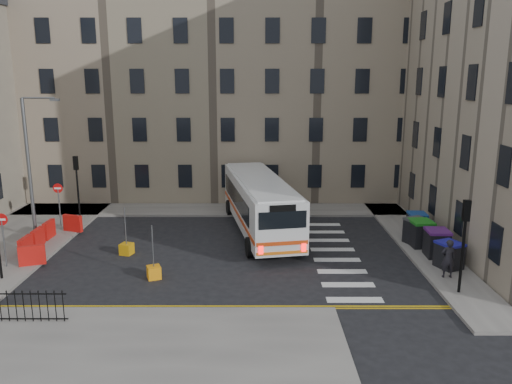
{
  "coord_description": "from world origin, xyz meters",
  "views": [
    {
      "loc": [
        -0.18,
        -25.62,
        9.18
      ],
      "look_at": [
        -0.21,
        1.49,
        3.0
      ],
      "focal_mm": 35.0,
      "sensor_mm": 36.0,
      "label": 1
    }
  ],
  "objects_px": {
    "streetlamp": "(29,167)",
    "bollard_chevron": "(154,272)",
    "bollard_yellow": "(127,249)",
    "pedestrian": "(448,258)",
    "wheelie_bin_e": "(417,224)",
    "wheelie_bin_c": "(421,233)",
    "wheelie_bin_d": "(418,231)",
    "wheelie_bin_a": "(449,255)",
    "wheelie_bin_b": "(437,243)",
    "bus": "(260,202)"
  },
  "relations": [
    {
      "from": "bollard_yellow",
      "to": "streetlamp",
      "type": "bearing_deg",
      "value": 158.09
    },
    {
      "from": "bus",
      "to": "bollard_yellow",
      "type": "xyz_separation_m",
      "value": [
        -7.13,
        -4.01,
        -1.59
      ]
    },
    {
      "from": "wheelie_bin_a",
      "to": "bollard_yellow",
      "type": "distance_m",
      "value": 16.49
    },
    {
      "from": "wheelie_bin_c",
      "to": "pedestrian",
      "type": "xyz_separation_m",
      "value": [
        -0.18,
        -4.45,
        0.18
      ]
    },
    {
      "from": "wheelie_bin_a",
      "to": "wheelie_bin_e",
      "type": "xyz_separation_m",
      "value": [
        0.08,
        5.28,
        0.01
      ]
    },
    {
      "from": "wheelie_bin_d",
      "to": "bollard_yellow",
      "type": "bearing_deg",
      "value": 159.89
    },
    {
      "from": "bus",
      "to": "wheelie_bin_d",
      "type": "distance_m",
      "value": 9.26
    },
    {
      "from": "pedestrian",
      "to": "bollard_yellow",
      "type": "height_order",
      "value": "pedestrian"
    },
    {
      "from": "wheelie_bin_c",
      "to": "wheelie_bin_d",
      "type": "bearing_deg",
      "value": 92.81
    },
    {
      "from": "bollard_chevron",
      "to": "wheelie_bin_a",
      "type": "bearing_deg",
      "value": 4.14
    },
    {
      "from": "bollard_yellow",
      "to": "pedestrian",
      "type": "bearing_deg",
      "value": -12.42
    },
    {
      "from": "wheelie_bin_e",
      "to": "wheelie_bin_a",
      "type": "bearing_deg",
      "value": -87.69
    },
    {
      "from": "bollard_chevron",
      "to": "pedestrian",
      "type": "bearing_deg",
      "value": -0.78
    },
    {
      "from": "bus",
      "to": "bollard_yellow",
      "type": "height_order",
      "value": "bus"
    },
    {
      "from": "wheelie_bin_b",
      "to": "pedestrian",
      "type": "xyz_separation_m",
      "value": [
        -0.48,
        -2.8,
        0.19
      ]
    },
    {
      "from": "wheelie_bin_a",
      "to": "pedestrian",
      "type": "distance_m",
      "value": 1.35
    },
    {
      "from": "wheelie_bin_e",
      "to": "bollard_chevron",
      "type": "height_order",
      "value": "wheelie_bin_e"
    },
    {
      "from": "wheelie_bin_c",
      "to": "bollard_chevron",
      "type": "xyz_separation_m",
      "value": [
        -13.86,
        -4.27,
        -0.58
      ]
    },
    {
      "from": "wheelie_bin_a",
      "to": "wheelie_bin_b",
      "type": "bearing_deg",
      "value": 67.69
    },
    {
      "from": "pedestrian",
      "to": "wheelie_bin_e",
      "type": "bearing_deg",
      "value": -95.41
    },
    {
      "from": "wheelie_bin_e",
      "to": "bollard_yellow",
      "type": "relative_size",
      "value": 2.2
    },
    {
      "from": "streetlamp",
      "to": "bollard_chevron",
      "type": "relative_size",
      "value": 13.57
    },
    {
      "from": "bus",
      "to": "wheelie_bin_b",
      "type": "distance_m",
      "value": 10.34
    },
    {
      "from": "bollard_yellow",
      "to": "bollard_chevron",
      "type": "height_order",
      "value": "same"
    },
    {
      "from": "bollard_chevron",
      "to": "wheelie_bin_d",
      "type": "bearing_deg",
      "value": 18.61
    },
    {
      "from": "wheelie_bin_b",
      "to": "wheelie_bin_e",
      "type": "relative_size",
      "value": 1.09
    },
    {
      "from": "streetlamp",
      "to": "bollard_yellow",
      "type": "height_order",
      "value": "streetlamp"
    },
    {
      "from": "bollard_yellow",
      "to": "bollard_chevron",
      "type": "xyz_separation_m",
      "value": [
        2.12,
        -3.29,
        0.0
      ]
    },
    {
      "from": "streetlamp",
      "to": "bus",
      "type": "bearing_deg",
      "value": 7.23
    },
    {
      "from": "wheelie_bin_a",
      "to": "wheelie_bin_b",
      "type": "distance_m",
      "value": 1.58
    },
    {
      "from": "wheelie_bin_a",
      "to": "bollard_yellow",
      "type": "bearing_deg",
      "value": 148.15
    },
    {
      "from": "bus",
      "to": "wheelie_bin_a",
      "type": "xyz_separation_m",
      "value": [
        9.2,
        -6.28,
        -1.08
      ]
    },
    {
      "from": "wheelie_bin_a",
      "to": "wheelie_bin_b",
      "type": "relative_size",
      "value": 1.03
    },
    {
      "from": "wheelie_bin_d",
      "to": "bollard_yellow",
      "type": "height_order",
      "value": "wheelie_bin_d"
    },
    {
      "from": "bus",
      "to": "bollard_chevron",
      "type": "distance_m",
      "value": 9.0
    },
    {
      "from": "streetlamp",
      "to": "wheelie_bin_e",
      "type": "relative_size",
      "value": 6.17
    },
    {
      "from": "wheelie_bin_a",
      "to": "wheelie_bin_c",
      "type": "height_order",
      "value": "wheelie_bin_c"
    },
    {
      "from": "wheelie_bin_c",
      "to": "wheelie_bin_d",
      "type": "xyz_separation_m",
      "value": [
        -0.05,
        0.38,
        -0.01
      ]
    },
    {
      "from": "bus",
      "to": "wheelie_bin_c",
      "type": "distance_m",
      "value": 9.42
    },
    {
      "from": "streetlamp",
      "to": "wheelie_bin_b",
      "type": "distance_m",
      "value": 22.64
    },
    {
      "from": "wheelie_bin_c",
      "to": "wheelie_bin_e",
      "type": "height_order",
      "value": "wheelie_bin_c"
    },
    {
      "from": "streetlamp",
      "to": "wheelie_bin_c",
      "type": "xyz_separation_m",
      "value": [
        21.86,
        -1.39,
        -3.46
      ]
    },
    {
      "from": "wheelie_bin_a",
      "to": "wheelie_bin_d",
      "type": "height_order",
      "value": "wheelie_bin_d"
    },
    {
      "from": "wheelie_bin_b",
      "to": "bollard_yellow",
      "type": "height_order",
      "value": "wheelie_bin_b"
    },
    {
      "from": "wheelie_bin_e",
      "to": "bollard_chevron",
      "type": "relative_size",
      "value": 2.2
    },
    {
      "from": "streetlamp",
      "to": "bollard_chevron",
      "type": "height_order",
      "value": "streetlamp"
    },
    {
      "from": "bollard_yellow",
      "to": "wheelie_bin_d",
      "type": "bearing_deg",
      "value": 4.86
    },
    {
      "from": "wheelie_bin_e",
      "to": "bollard_yellow",
      "type": "distance_m",
      "value": 16.69
    },
    {
      "from": "wheelie_bin_e",
      "to": "pedestrian",
      "type": "xyz_separation_m",
      "value": [
        -0.6,
        -6.49,
        0.25
      ]
    },
    {
      "from": "streetlamp",
      "to": "wheelie_bin_b",
      "type": "height_order",
      "value": "streetlamp"
    }
  ]
}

